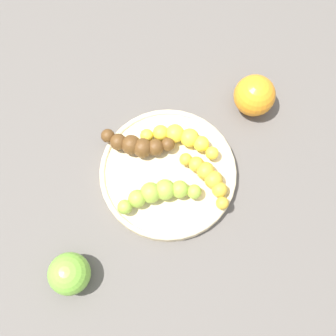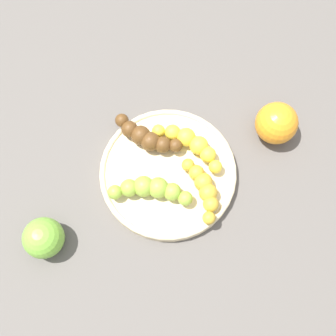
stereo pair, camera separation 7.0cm
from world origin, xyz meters
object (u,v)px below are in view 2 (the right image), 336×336
at_px(banana_green, 151,189).
at_px(banana_spotted, 204,188).
at_px(banana_overripe, 146,137).
at_px(orange_fruit, 276,123).
at_px(banana_yellow, 190,143).
at_px(fruit_bowl, 168,173).
at_px(apple_green, 44,238).

bearing_deg(banana_green, banana_spotted, -83.06).
bearing_deg(banana_overripe, banana_green, 32.51).
distance_m(banana_green, banana_overripe, 0.10).
relative_size(banana_spotted, orange_fruit, 1.52).
height_order(banana_yellow, banana_overripe, banana_overripe).
bearing_deg(banana_green, fruit_bowl, -32.48).
distance_m(banana_green, banana_spotted, 0.09).
xyz_separation_m(fruit_bowl, orange_fruit, (0.20, -0.05, 0.03)).
bearing_deg(banana_spotted, banana_yellow, 82.24).
distance_m(banana_yellow, banana_overripe, 0.08).
xyz_separation_m(banana_green, banana_overripe, (0.05, 0.08, -0.00)).
distance_m(banana_spotted, banana_overripe, 0.14).
height_order(banana_spotted, banana_yellow, banana_yellow).
bearing_deg(apple_green, banana_overripe, 8.88).
bearing_deg(banana_overripe, banana_yellow, 109.10).
bearing_deg(orange_fruit, banana_green, 170.56).
bearing_deg(banana_yellow, banana_green, 175.35).
height_order(banana_green, banana_overripe, same).
bearing_deg(fruit_bowl, banana_green, -165.85).
bearing_deg(banana_green, apple_green, 120.18).
bearing_deg(apple_green, orange_fruit, -11.05).
relative_size(fruit_bowl, banana_yellow, 1.76).
bearing_deg(orange_fruit, banana_overripe, 148.35).
bearing_deg(fruit_bowl, apple_green, 172.17).
bearing_deg(banana_yellow, banana_overripe, 116.68).
height_order(banana_green, apple_green, apple_green).
height_order(banana_yellow, apple_green, apple_green).
xyz_separation_m(fruit_bowl, apple_green, (-0.23, 0.03, 0.02)).
bearing_deg(banana_green, orange_fruit, -56.07).
bearing_deg(banana_spotted, fruit_bowl, 127.66).
height_order(banana_green, banana_spotted, banana_green).
xyz_separation_m(banana_yellow, orange_fruit, (0.14, -0.07, 0.00)).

